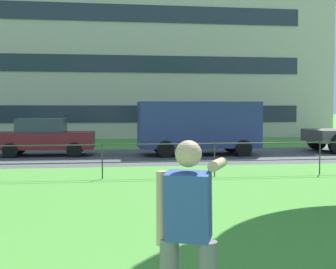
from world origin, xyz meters
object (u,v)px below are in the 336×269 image
person_thrower (188,234)px  apartment_building_background (89,7)px  panel_van_center (198,125)px  car_maroon_right (45,137)px

person_thrower → apartment_building_background: size_ratio=0.05×
panel_van_center → apartment_building_background: size_ratio=0.15×
panel_van_center → apartment_building_background: apartment_building_background is taller
person_thrower → car_maroon_right: (-3.26, 15.52, -0.14)m
car_maroon_right → panel_van_center: panel_van_center is taller
person_thrower → apartment_building_background: apartment_building_background is taller
person_thrower → car_maroon_right: 15.86m
car_maroon_right → apartment_building_background: (1.23, 16.70, 9.09)m
person_thrower → apartment_building_background: 33.50m
person_thrower → car_maroon_right: size_ratio=0.42×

